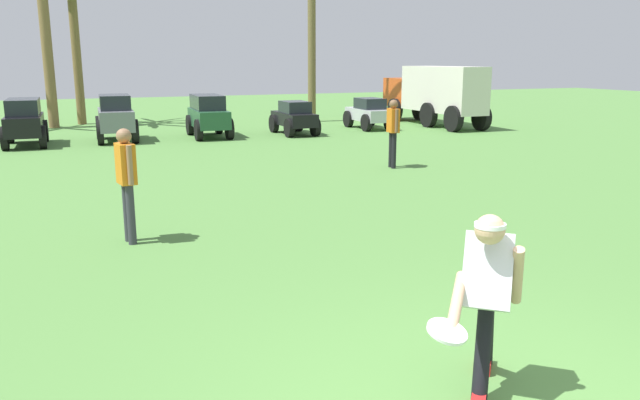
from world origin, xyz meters
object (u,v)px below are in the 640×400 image
object	(u,v)px
parked_car_slot_c	(208,114)
parked_car_slot_d	(294,117)
frisbee_thrower	(487,294)
teammate_near_sideline	(126,175)
palm_tree_far_right	(311,17)
parked_car_slot_a	(24,121)
parked_car_slot_b	(116,117)
palm_tree_right_of_centre	(75,36)
parked_car_slot_e	(369,113)
teammate_midfield	(393,127)
box_truck	(435,92)
palm_tree_left_of_centre	(45,17)
frisbee_in_flight	(447,331)

from	to	relation	value
parked_car_slot_c	parked_car_slot_d	world-z (taller)	parked_car_slot_c
frisbee_thrower	parked_car_slot_d	world-z (taller)	frisbee_thrower
teammate_near_sideline	palm_tree_far_right	xyz separation A→B (m)	(8.62, 14.84, 3.13)
parked_car_slot_a	parked_car_slot_b	size ratio (longest dim) A/B	1.01
palm_tree_right_of_centre	parked_car_slot_e	bearing A→B (deg)	-31.13
palm_tree_far_right	parked_car_slot_c	bearing A→B (deg)	-145.12
teammate_midfield	parked_car_slot_e	world-z (taller)	teammate_midfield
parked_car_slot_b	parked_car_slot_c	bearing A→B (deg)	-1.45
parked_car_slot_a	parked_car_slot_d	bearing A→B (deg)	-2.49
box_truck	parked_car_slot_b	bearing A→B (deg)	-178.36
frisbee_thrower	parked_car_slot_e	size ratio (longest dim) A/B	0.64
teammate_near_sideline	box_truck	distance (m)	17.10
parked_car_slot_b	palm_tree_left_of_centre	bearing A→B (deg)	109.92
parked_car_slot_a	palm_tree_right_of_centre	bearing A→B (deg)	73.54
parked_car_slot_d	parked_car_slot_e	xyz separation A→B (m)	(3.07, 0.57, 0.00)
frisbee_in_flight	parked_car_slot_a	world-z (taller)	parked_car_slot_a
teammate_midfield	parked_car_slot_b	distance (m)	9.27
frisbee_in_flight	parked_car_slot_e	distance (m)	18.86
palm_tree_left_of_centre	palm_tree_far_right	distance (m)	9.69
frisbee_thrower	palm_tree_right_of_centre	world-z (taller)	palm_tree_right_of_centre
parked_car_slot_e	teammate_near_sideline	bearing A→B (deg)	-129.44
teammate_near_sideline	parked_car_slot_a	size ratio (longest dim) A/B	0.64
parked_car_slot_a	parked_car_slot_b	xyz separation A→B (m)	(2.53, 0.08, 0.02)
parked_car_slot_c	box_truck	size ratio (longest dim) A/B	0.41
frisbee_thrower	teammate_near_sideline	world-z (taller)	teammate_near_sideline
frisbee_in_flight	parked_car_slot_e	world-z (taller)	parked_car_slot_e
palm_tree_left_of_centre	palm_tree_right_of_centre	distance (m)	1.52
frisbee_in_flight	parked_car_slot_b	world-z (taller)	parked_car_slot_b
teammate_midfield	parked_car_slot_c	size ratio (longest dim) A/B	0.64
teammate_midfield	box_truck	distance (m)	9.97
teammate_midfield	parked_car_slot_d	distance (m)	7.09
parked_car_slot_e	palm_tree_left_of_centre	distance (m)	11.99
frisbee_thrower	frisbee_in_flight	distance (m)	0.66
palm_tree_left_of_centre	palm_tree_right_of_centre	bearing A→B (deg)	43.91
parked_car_slot_d	palm_tree_left_of_centre	distance (m)	9.72
frisbee_in_flight	palm_tree_right_of_centre	bearing A→B (deg)	93.45
frisbee_in_flight	parked_car_slot_e	size ratio (longest dim) A/B	0.15
palm_tree_left_of_centre	palm_tree_far_right	world-z (taller)	palm_tree_far_right
parked_car_slot_c	parked_car_slot_e	size ratio (longest dim) A/B	1.10
parked_car_slot_d	teammate_near_sideline	bearing A→B (deg)	-120.37
frisbee_thrower	parked_car_slot_e	bearing A→B (deg)	65.67
box_truck	palm_tree_right_of_centre	distance (m)	13.68
frisbee_thrower	parked_car_slot_a	size ratio (longest dim) A/B	0.58
teammate_near_sideline	parked_car_slot_d	bearing A→B (deg)	59.63
parked_car_slot_a	palm_tree_far_right	distance (m)	11.39
teammate_near_sideline	palm_tree_right_of_centre	xyz separation A→B (m)	(0.05, 17.31, 2.36)
palm_tree_right_of_centre	palm_tree_far_right	bearing A→B (deg)	-16.07
teammate_near_sideline	parked_car_slot_e	xyz separation A→B (m)	(9.53, 11.58, -0.38)
palm_tree_far_right	parked_car_slot_a	bearing A→B (deg)	-161.41
box_truck	palm_tree_far_right	world-z (taller)	palm_tree_far_right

